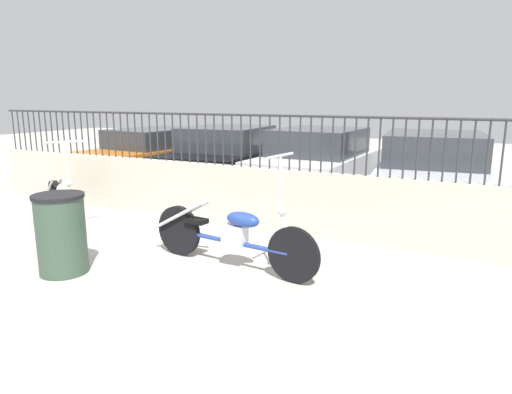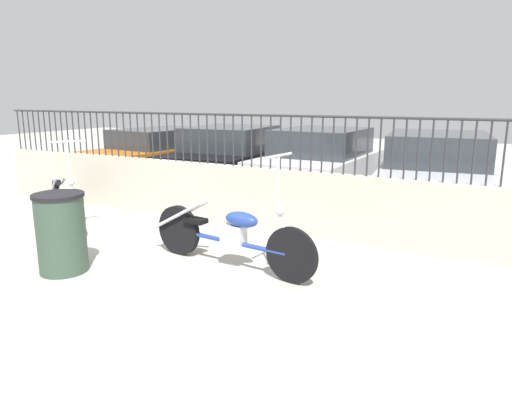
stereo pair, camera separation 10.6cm
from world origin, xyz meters
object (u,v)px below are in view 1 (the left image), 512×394
(motorcycle_dark_grey, at_px, (62,200))
(car_silver, at_px, (432,169))
(car_black, at_px, (230,157))
(car_orange, at_px, (161,153))
(car_white, at_px, (321,162))
(motorcycle_blue, at_px, (224,233))
(trash_bin, at_px, (61,234))

(motorcycle_dark_grey, height_order, car_silver, motorcycle_dark_grey)
(car_black, height_order, car_silver, same)
(car_orange, distance_m, car_white, 4.25)
(motorcycle_dark_grey, height_order, car_white, motorcycle_dark_grey)
(motorcycle_dark_grey, height_order, car_orange, motorcycle_dark_grey)
(car_orange, relative_size, car_silver, 1.01)
(motorcycle_blue, xyz_separation_m, trash_bin, (-1.55, -1.04, 0.06))
(motorcycle_dark_grey, distance_m, car_silver, 6.55)
(motorcycle_blue, xyz_separation_m, car_orange, (-4.60, 4.60, 0.23))
(car_black, xyz_separation_m, car_silver, (4.29, 0.14, -0.00))
(motorcycle_blue, distance_m, motorcycle_dark_grey, 3.33)
(motorcycle_dark_grey, xyz_separation_m, car_black, (0.84, 3.93, 0.30))
(motorcycle_dark_grey, xyz_separation_m, car_silver, (5.13, 4.07, 0.30))
(car_orange, relative_size, car_white, 1.13)
(trash_bin, distance_m, car_black, 5.49)
(motorcycle_blue, relative_size, car_silver, 0.52)
(motorcycle_dark_grey, relative_size, trash_bin, 2.02)
(trash_bin, bearing_deg, motorcycle_dark_grey, 139.56)
(trash_bin, bearing_deg, car_black, 99.48)
(trash_bin, bearing_deg, car_silver, 58.61)
(trash_bin, distance_m, car_silver, 6.51)
(car_orange, height_order, car_black, car_black)
(car_white, bearing_deg, car_orange, 90.29)
(car_silver, bearing_deg, car_orange, 82.67)
(motorcycle_blue, relative_size, car_white, 0.58)
(motorcycle_blue, height_order, car_black, motorcycle_blue)
(motorcycle_blue, relative_size, trash_bin, 2.54)
(motorcycle_dark_grey, distance_m, car_orange, 4.36)
(motorcycle_blue, xyz_separation_m, car_white, (-0.36, 4.51, 0.28))
(motorcycle_blue, height_order, trash_bin, motorcycle_blue)
(motorcycle_blue, bearing_deg, car_white, 101.10)
(motorcycle_dark_grey, relative_size, car_silver, 0.41)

